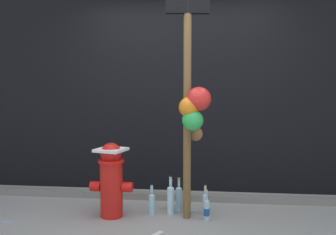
{
  "coord_description": "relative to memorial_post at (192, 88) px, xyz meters",
  "views": [
    {
      "loc": [
        0.37,
        -3.55,
        1.4
      ],
      "look_at": [
        -0.07,
        0.41,
        1.07
      ],
      "focal_mm": 41.06,
      "sensor_mm": 36.0,
      "label": 1
    }
  ],
  "objects": [
    {
      "name": "litter_1",
      "position": [
        0.03,
        0.3,
        -1.38
      ],
      "size": [
        0.12,
        0.08,
        0.01
      ],
      "primitive_type": "cube",
      "rotation": [
        0.0,
        0.0,
        2.75
      ],
      "color": "#8C99B2",
      "rests_on": "ground_plane"
    },
    {
      "name": "fire_hydrant",
      "position": [
        -0.85,
        0.01,
        -0.96
      ],
      "size": [
        0.45,
        0.36,
        0.8
      ],
      "color": "red",
      "rests_on": "ground_plane"
    },
    {
      "name": "bottle_3",
      "position": [
        -0.23,
        0.16,
        -1.21
      ],
      "size": [
        0.08,
        0.08,
        0.43
      ],
      "color": "#B2DBEA",
      "rests_on": "ground_plane"
    },
    {
      "name": "litter_0",
      "position": [
        -0.3,
        -0.41,
        -1.38
      ],
      "size": [
        0.12,
        0.15,
        0.01
      ],
      "primitive_type": "cube",
      "rotation": [
        0.0,
        0.0,
        1.07
      ],
      "color": "silver",
      "rests_on": "ground_plane"
    },
    {
      "name": "bottle_0",
      "position": [
        -0.06,
        0.18,
        -1.25
      ],
      "size": [
        0.08,
        0.08,
        0.33
      ],
      "color": "#B2DBEA",
      "rests_on": "ground_plane"
    },
    {
      "name": "bottle_1",
      "position": [
        -0.43,
        0.13,
        -1.24
      ],
      "size": [
        0.07,
        0.07,
        0.34
      ],
      "color": "#93CCE0",
      "rests_on": "ground_plane"
    },
    {
      "name": "bottle_6",
      "position": [
        -0.25,
        0.34,
        -1.25
      ],
      "size": [
        0.07,
        0.07,
        0.33
      ],
      "color": "brown",
      "rests_on": "ground_plane"
    },
    {
      "name": "memorial_post",
      "position": [
        0.0,
        0.0,
        0.0
      ],
      "size": [
        0.47,
        0.42,
        2.48
      ],
      "color": "brown",
      "rests_on": "ground_plane"
    },
    {
      "name": "bottle_4",
      "position": [
        0.14,
        0.18,
        -1.25
      ],
      "size": [
        0.06,
        0.06,
        0.34
      ],
      "color": "silver",
      "rests_on": "ground_plane"
    },
    {
      "name": "curb_strip",
      "position": [
        -0.18,
        0.68,
        -1.34
      ],
      "size": [
        8.0,
        0.12,
        0.08
      ],
      "primitive_type": "cube",
      "color": "slate",
      "rests_on": "ground_plane"
    },
    {
      "name": "ground_plane",
      "position": [
        -0.18,
        -0.35,
        -1.38
      ],
      "size": [
        14.0,
        14.0,
        0.0
      ],
      "primitive_type": "plane",
      "color": "gray"
    },
    {
      "name": "bottle_2",
      "position": [
        0.16,
        0.01,
        -1.27
      ],
      "size": [
        0.06,
        0.06,
        0.32
      ],
      "color": "#93CCE0",
      "rests_on": "ground_plane"
    },
    {
      "name": "litter_2",
      "position": [
        -1.87,
        -0.27,
        -1.38
      ],
      "size": [
        0.15,
        0.07,
        0.01
      ],
      "primitive_type": "cube",
      "rotation": [
        0.0,
        0.0,
        3.13
      ],
      "color": "#8C99B2",
      "rests_on": "ground_plane"
    },
    {
      "name": "bottle_5",
      "position": [
        -0.15,
        0.26,
        -1.23
      ],
      "size": [
        0.07,
        0.07,
        0.38
      ],
      "color": "#B2DBEA",
      "rests_on": "ground_plane"
    },
    {
      "name": "building_wall",
      "position": [
        -0.18,
        1.21,
        0.58
      ],
      "size": [
        10.0,
        0.2,
        3.92
      ],
      "color": "black",
      "rests_on": "ground_plane"
    }
  ]
}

